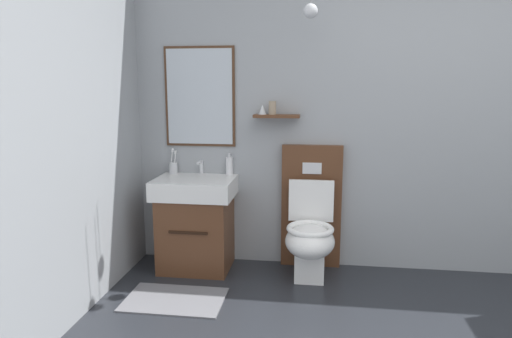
{
  "coord_description": "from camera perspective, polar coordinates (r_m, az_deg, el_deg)",
  "views": [
    {
      "loc": [
        -0.87,
        -1.82,
        1.47
      ],
      "look_at": [
        -1.33,
        1.54,
        0.84
      ],
      "focal_mm": 31.92,
      "sensor_mm": 36.0,
      "label": 1
    }
  ],
  "objects": [
    {
      "name": "wall_back",
      "position": [
        3.78,
        21.13,
        8.15
      ],
      "size": [
        4.94,
        0.58,
        2.72
      ],
      "color": "#999EA3",
      "rests_on": "ground"
    },
    {
      "name": "toothbrush_cup",
      "position": [
        3.84,
        -10.33,
        0.26
      ],
      "size": [
        0.07,
        0.07,
        0.21
      ],
      "color": "silver",
      "rests_on": "vanity_sink_left"
    },
    {
      "name": "toilet",
      "position": [
        3.6,
        6.84,
        -7.27
      ],
      "size": [
        0.48,
        0.62,
        1.0
      ],
      "color": "#56331E",
      "rests_on": "ground"
    },
    {
      "name": "tap_on_left_sink",
      "position": [
        3.78,
        -6.94,
        0.45
      ],
      "size": [
        0.03,
        0.13,
        0.11
      ],
      "color": "silver",
      "rests_on": "vanity_sink_left"
    },
    {
      "name": "bath_mat",
      "position": [
        3.32,
        -10.15,
        -15.81
      ],
      "size": [
        0.68,
        0.44,
        0.01
      ],
      "primitive_type": "cube",
      "color": "slate",
      "rests_on": "ground"
    },
    {
      "name": "vanity_sink_left",
      "position": [
        3.71,
        -7.51,
        -6.5
      ],
      "size": [
        0.62,
        0.49,
        0.74
      ],
      "color": "#56331E",
      "rests_on": "ground"
    },
    {
      "name": "soap_dispenser",
      "position": [
        3.72,
        -3.36,
        0.43
      ],
      "size": [
        0.06,
        0.06,
        0.18
      ],
      "color": "white",
      "rests_on": "vanity_sink_left"
    }
  ]
}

